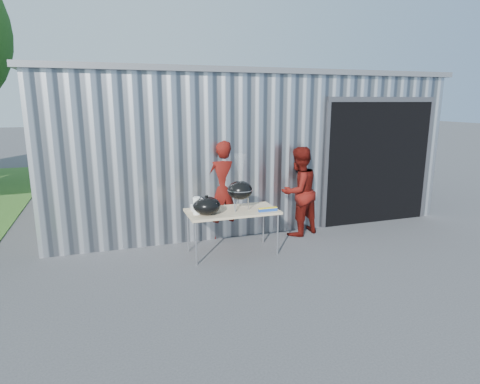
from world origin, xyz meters
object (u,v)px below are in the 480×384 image
object	(u,v)px
person_cook	(221,190)
kettle_grill	(240,185)
folding_table	(232,213)
person_bystander	(299,191)

from	to	relation	value
person_cook	kettle_grill	bearing A→B (deg)	89.12
folding_table	person_bystander	size ratio (longest dim) A/B	0.89
kettle_grill	person_bystander	bearing A→B (deg)	22.46
folding_table	person_cook	xyz separation A→B (m)	(0.06, 0.86, 0.21)
person_cook	folding_table	bearing A→B (deg)	80.43
kettle_grill	person_bystander	distance (m)	1.51
kettle_grill	person_bystander	xyz separation A→B (m)	(1.36, 0.56, -0.33)
person_cook	person_bystander	xyz separation A→B (m)	(1.44, -0.31, -0.07)
folding_table	person_cook	world-z (taller)	person_cook
folding_table	kettle_grill	distance (m)	0.48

